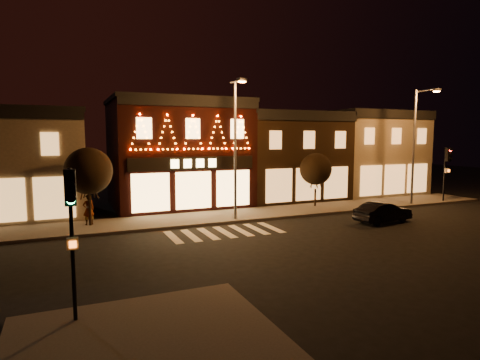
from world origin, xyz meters
TOP-DOWN VIEW (x-y plane):
  - ground at (0.00, 0.00)m, footprint 120.00×120.00m
  - sidewalk_far at (2.00, 8.00)m, footprint 44.00×4.00m
  - sidewalk_near at (-6.50, -7.50)m, footprint 7.00×7.00m
  - building_pulp at (0.00, 13.98)m, footprint 10.20×8.34m
  - building_right_a at (9.50, 13.99)m, footprint 9.20×8.28m
  - building_right_b at (18.50, 13.99)m, footprint 9.20×8.28m
  - traffic_signal_near at (-8.13, -5.09)m, footprint 0.32×0.45m
  - traffic_signal_far at (20.60, 6.45)m, footprint 0.39×0.51m
  - streetlamp_mid at (1.73, 6.36)m, footprint 0.68×2.01m
  - streetlamp_right at (17.02, 6.34)m, footprint 0.58×2.04m
  - tree_left at (-6.95, 8.31)m, footprint 2.79×2.79m
  - tree_right at (9.31, 8.69)m, footprint 2.43×2.43m
  - dark_sedan at (10.25, 2.48)m, footprint 4.06×1.75m
  - pedestrian at (-7.03, 8.49)m, footprint 0.78×0.63m

SIDE VIEW (x-z plane):
  - ground at x=0.00m, z-range 0.00..0.00m
  - sidewalk_far at x=2.00m, z-range 0.00..0.15m
  - sidewalk_near at x=-6.50m, z-range 0.00..0.15m
  - dark_sedan at x=10.25m, z-range 0.00..1.30m
  - pedestrian at x=-7.03m, z-range 0.15..2.00m
  - tree_right at x=9.31m, z-range 0.96..5.02m
  - traffic_signal_near at x=-8.13m, z-range 1.05..5.46m
  - traffic_signal_far at x=20.60m, z-range 1.09..5.51m
  - tree_left at x=-6.95m, z-range 1.08..5.74m
  - building_right_a at x=9.50m, z-range 0.01..7.51m
  - building_right_b at x=18.50m, z-range 0.01..7.81m
  - building_pulp at x=0.00m, z-range 0.01..8.31m
  - streetlamp_mid at x=1.73m, z-range 0.91..9.67m
  - streetlamp_right at x=17.02m, z-range 0.92..9.83m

